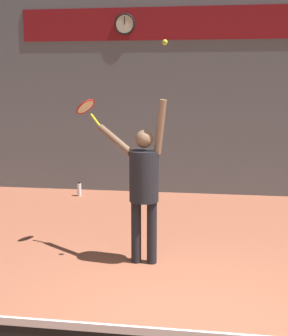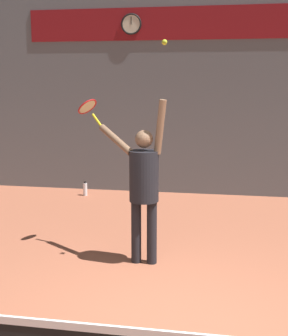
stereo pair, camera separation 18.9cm
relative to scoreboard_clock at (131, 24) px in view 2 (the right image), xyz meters
name	(u,v)px [view 2 (the right image)]	position (x,y,z in m)	size (l,w,h in m)	color
back_wall	(209,73)	(1.59, 0.08, -0.97)	(18.00, 0.10, 5.00)	slate
sponsor_banner	(211,22)	(1.59, 0.02, 0.00)	(7.49, 0.02, 0.64)	maroon
scoreboard_clock	(131,24)	(0.00, 0.00, 0.00)	(0.42, 0.04, 0.42)	beige
tennis_player	(143,181)	(0.95, -3.90, -2.38)	(1.00, 0.62, 2.13)	black
tennis_racket	(88,108)	(0.09, -3.41, -1.49)	(0.42, 0.37, 0.39)	yellow
tennis_ball	(165,42)	(1.22, -4.01, -0.68)	(0.07, 0.07, 0.07)	#CCDB2D
water_bottle	(85,189)	(-0.88, -0.54, -3.33)	(0.08, 0.08, 0.30)	silver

